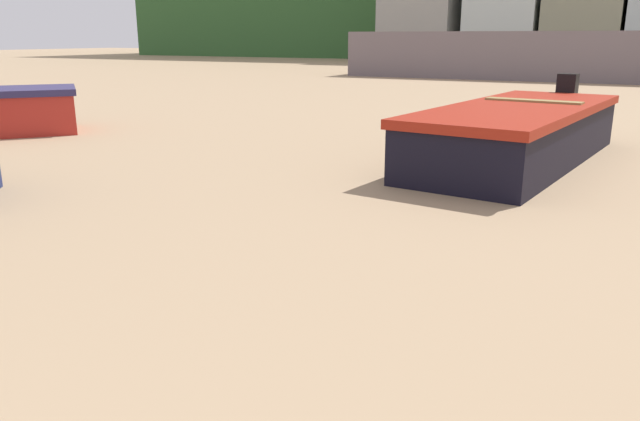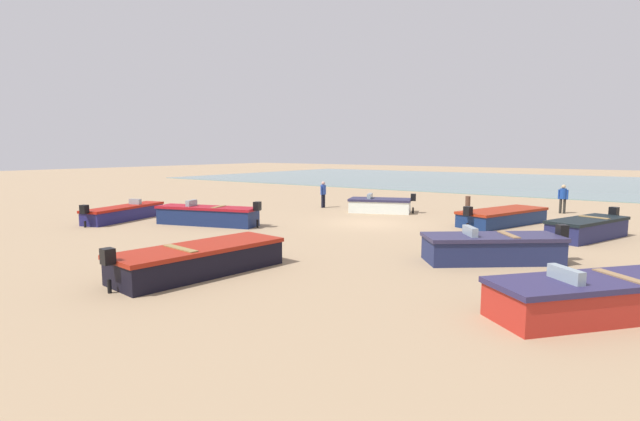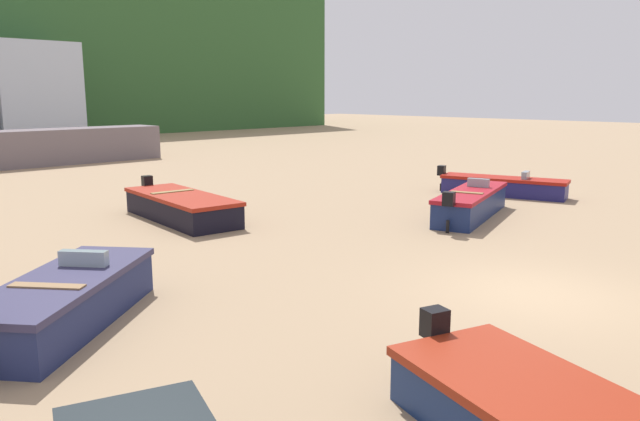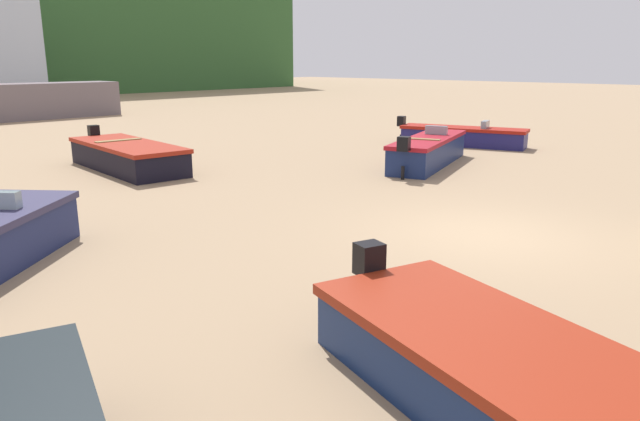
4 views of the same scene
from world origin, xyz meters
The scene contains 2 objects.
harbor_pier centered at (-1.59, 30.00, 0.99)m, with size 20.64×2.40×1.98m, color slate.
boat_black_0 centered at (-0.91, 11.34, 0.42)m, with size 2.33×5.36×1.14m.
Camera 1 is at (0.72, 2.11, 1.76)m, focal length 34.76 mm.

